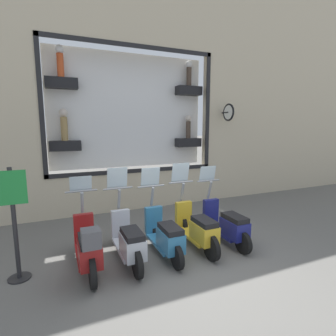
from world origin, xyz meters
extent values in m
plane|color=#66635E|center=(0.00, 0.00, 0.00)|extent=(120.00, 120.00, 0.00)
cube|color=beige|center=(3.60, 0.00, 0.57)|extent=(0.40, 5.03, 1.14)
cube|color=black|center=(3.39, 0.00, 4.76)|extent=(0.04, 5.03, 0.12)
cube|color=black|center=(3.39, 0.00, 1.20)|extent=(0.04, 5.03, 0.12)
cube|color=black|center=(3.39, -2.46, 2.98)|extent=(0.04, 0.12, 3.68)
cube|color=black|center=(3.39, 2.46, 2.98)|extent=(0.04, 0.12, 3.68)
cube|color=white|center=(3.95, 0.00, 2.98)|extent=(0.04, 4.79, 3.44)
cube|color=black|center=(3.73, -1.93, 3.67)|extent=(0.36, 0.83, 0.28)
cylinder|color=#47382D|center=(3.73, -1.93, 4.10)|extent=(0.16, 0.16, 0.59)
sphere|color=white|center=(3.73, -1.93, 4.50)|extent=(0.21, 0.21, 0.21)
cube|color=black|center=(3.73, 1.93, 3.67)|extent=(0.36, 0.83, 0.28)
cylinder|color=#CC4C23|center=(3.73, 1.93, 4.12)|extent=(0.17, 0.17, 0.62)
sphere|color=white|center=(3.73, 1.93, 4.54)|extent=(0.22, 0.22, 0.22)
cube|color=black|center=(3.73, -1.93, 1.99)|extent=(0.36, 0.83, 0.28)
cylinder|color=#47382D|center=(3.73, -1.93, 2.41)|extent=(0.16, 0.16, 0.56)
sphere|color=beige|center=(3.73, -1.93, 2.79)|extent=(0.20, 0.20, 0.20)
cube|color=black|center=(3.73, 1.93, 1.99)|extent=(0.36, 0.83, 0.28)
cylinder|color=#9E7F4C|center=(3.73, 1.93, 2.45)|extent=(0.18, 0.18, 0.65)
sphere|color=beige|center=(3.73, 1.93, 2.90)|extent=(0.23, 0.23, 0.23)
cylinder|color=black|center=(3.23, -3.03, 2.97)|extent=(0.35, 0.05, 0.05)
torus|color=black|center=(3.05, -3.03, 2.97)|extent=(0.56, 0.06, 0.56)
cylinder|color=white|center=(3.05, -3.03, 2.97)|extent=(0.46, 0.03, 0.46)
cylinder|color=black|center=(1.14, -1.15, 0.22)|extent=(0.45, 0.09, 0.45)
cylinder|color=black|center=(-0.20, -1.15, 0.22)|extent=(0.45, 0.09, 0.45)
cube|color=navy|center=(0.47, -1.15, 0.21)|extent=(1.02, 0.38, 0.06)
cube|color=navy|center=(0.10, -1.15, 0.42)|extent=(0.61, 0.35, 0.36)
cube|color=black|center=(0.10, -1.15, 0.65)|extent=(0.58, 0.31, 0.10)
cube|color=navy|center=(1.02, -1.15, 0.52)|extent=(0.12, 0.37, 0.56)
cylinder|color=gray|center=(1.09, -1.15, 1.02)|extent=(0.20, 0.06, 0.45)
cylinder|color=gray|center=(1.16, -1.15, 1.23)|extent=(0.04, 0.60, 0.04)
cube|color=silver|center=(1.20, -1.15, 1.41)|extent=(0.09, 0.42, 0.35)
cylinder|color=black|center=(1.12, -0.42, 0.25)|extent=(0.50, 0.09, 0.50)
cylinder|color=black|center=(-0.18, -0.42, 0.25)|extent=(0.50, 0.09, 0.50)
cube|color=gold|center=(0.47, -0.42, 0.24)|extent=(1.02, 0.39, 0.06)
cube|color=gold|center=(0.10, -0.42, 0.45)|extent=(0.61, 0.35, 0.36)
cube|color=black|center=(0.10, -0.42, 0.68)|extent=(0.58, 0.31, 0.10)
cube|color=gold|center=(1.02, -0.42, 0.55)|extent=(0.12, 0.37, 0.56)
cylinder|color=gray|center=(1.09, -0.42, 1.04)|extent=(0.20, 0.06, 0.45)
cylinder|color=gray|center=(1.16, -0.42, 1.26)|extent=(0.04, 0.60, 0.04)
cube|color=silver|center=(1.20, -0.42, 1.48)|extent=(0.11, 0.42, 0.44)
cylinder|color=black|center=(1.15, 0.31, 0.22)|extent=(0.44, 0.09, 0.44)
cylinder|color=black|center=(-0.20, 0.31, 0.22)|extent=(0.44, 0.09, 0.44)
cube|color=teal|center=(0.47, 0.31, 0.21)|extent=(1.02, 0.39, 0.06)
cube|color=teal|center=(0.10, 0.31, 0.42)|extent=(0.61, 0.35, 0.36)
cube|color=black|center=(0.10, 0.31, 0.65)|extent=(0.58, 0.31, 0.10)
cube|color=teal|center=(1.02, 0.31, 0.52)|extent=(0.12, 0.37, 0.56)
cylinder|color=gray|center=(1.09, 0.31, 1.01)|extent=(0.20, 0.06, 0.45)
cylinder|color=gray|center=(1.16, 0.31, 1.23)|extent=(0.04, 0.60, 0.04)
cube|color=silver|center=(1.20, 0.31, 1.43)|extent=(0.10, 0.42, 0.41)
cylinder|color=black|center=(1.13, 1.04, 0.24)|extent=(0.48, 0.09, 0.48)
cylinder|color=black|center=(-0.18, 1.04, 0.24)|extent=(0.48, 0.09, 0.48)
cube|color=#B7BCC6|center=(0.47, 1.04, 0.23)|extent=(1.02, 0.38, 0.06)
cube|color=#B7BCC6|center=(0.10, 1.04, 0.44)|extent=(0.61, 0.35, 0.36)
cube|color=black|center=(0.10, 1.04, 0.67)|extent=(0.58, 0.31, 0.10)
cube|color=#B7BCC6|center=(1.02, 1.04, 0.54)|extent=(0.12, 0.37, 0.56)
cylinder|color=gray|center=(1.09, 1.04, 1.03)|extent=(0.20, 0.06, 0.45)
cylinder|color=gray|center=(1.16, 1.04, 1.25)|extent=(0.04, 0.60, 0.04)
cube|color=silver|center=(1.20, 1.04, 1.47)|extent=(0.11, 0.42, 0.43)
cylinder|color=black|center=(1.12, 1.76, 0.26)|extent=(0.51, 0.09, 0.51)
cylinder|color=black|center=(-0.17, 1.76, 0.26)|extent=(0.51, 0.09, 0.51)
cube|color=maroon|center=(0.47, 1.76, 0.24)|extent=(1.02, 0.38, 0.06)
cube|color=maroon|center=(0.10, 1.76, 0.45)|extent=(0.61, 0.35, 0.36)
cube|color=black|center=(0.10, 1.76, 0.68)|extent=(0.58, 0.31, 0.10)
cube|color=maroon|center=(1.02, 1.76, 0.55)|extent=(0.12, 0.37, 0.56)
cylinder|color=gray|center=(1.09, 1.76, 1.05)|extent=(0.20, 0.06, 0.45)
cylinder|color=gray|center=(1.16, 1.76, 1.26)|extent=(0.04, 0.61, 0.04)
cube|color=silver|center=(1.20, 1.76, 1.41)|extent=(0.08, 0.42, 0.29)
cube|color=#4C4C51|center=(-0.22, 1.76, 0.84)|extent=(0.28, 0.28, 0.28)
cylinder|color=#232326|center=(0.56, 2.86, 0.01)|extent=(0.36, 0.36, 0.02)
cylinder|color=#232326|center=(0.56, 2.86, 0.94)|extent=(0.07, 0.07, 1.89)
cube|color=#1E8438|center=(0.54, 2.86, 1.56)|extent=(0.03, 0.45, 0.55)
camera|label=1|loc=(-4.13, 2.16, 2.52)|focal=28.00mm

